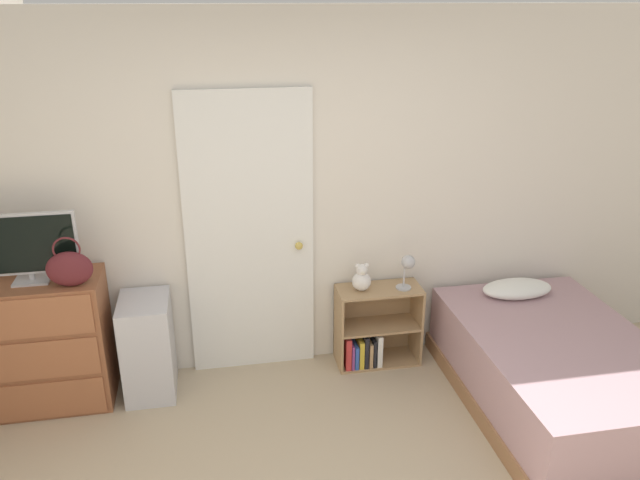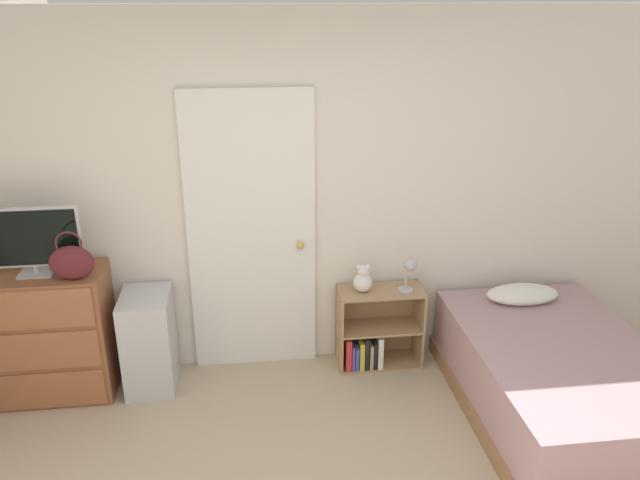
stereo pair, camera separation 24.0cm
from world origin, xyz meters
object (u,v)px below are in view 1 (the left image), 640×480
dresser (45,343)px  bed (557,372)px  storage_bin (148,347)px  teddy_bear (362,279)px  desk_lamp (407,266)px  tv (26,247)px  bookshelf (372,333)px  handbag (69,268)px

dresser → bed: 3.41m
bed → storage_bin: bearing=165.9°
teddy_bear → desk_lamp: 0.34m
tv → bookshelf: (2.26, 0.10, -0.91)m
desk_lamp → storage_bin: bearing=-178.9°
tv → storage_bin: bearing=1.2°
tv → teddy_bear: 2.22m
bookshelf → teddy_bear: 0.47m
tv → handbag: (0.26, -0.11, -0.12)m
handbag → desk_lamp: size_ratio=1.24×
tv → bed: tv is taller
dresser → desk_lamp: dresser is taller
bed → tv: bearing=168.8°
handbag → bookshelf: bearing=6.0°
handbag → storage_bin: (0.40, 0.13, -0.68)m
tv → teddy_bear: bearing=2.4°
bookshelf → desk_lamp: desk_lamp is taller
desk_lamp → bed: bearing=-40.3°
teddy_bear → desk_lamp: desk_lamp is taller
handbag → storage_bin: bearing=17.9°
bookshelf → teddy_bear: (-0.09, -0.00, 0.46)m
dresser → handbag: bearing=-25.7°
teddy_bear → bed: bearing=-32.8°
tv → handbag: size_ratio=1.89×
bookshelf → dresser: bearing=-177.9°
teddy_bear → tv: bearing=-177.6°
teddy_bear → storage_bin: bearing=-177.1°
storage_bin → bookshelf: size_ratio=1.14×
desk_lamp → handbag: bearing=-175.8°
bookshelf → desk_lamp: 0.60m
tv → teddy_bear: (2.17, 0.09, -0.45)m
tv → teddy_bear: size_ratio=2.96×
bookshelf → bed: (1.07, -0.75, 0.02)m
tv → teddy_bear: tv is taller
handbag → storage_bin: 0.80m
storage_bin → bed: (2.68, -0.67, -0.09)m
tv → bed: (3.34, -0.66, -0.89)m
storage_bin → handbag: bearing=-162.1°
tv → desk_lamp: bearing=1.2°
tv → bed: 3.51m
dresser → tv: bearing=-83.0°
teddy_bear → desk_lamp: bearing=-7.1°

